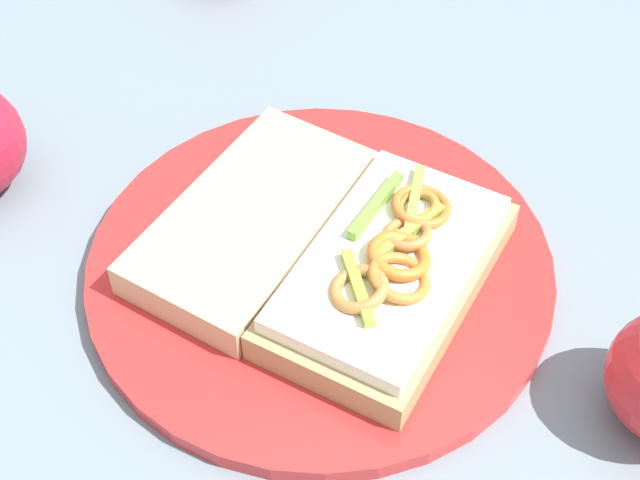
{
  "coord_description": "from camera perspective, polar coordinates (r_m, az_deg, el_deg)",
  "views": [
    {
      "loc": [
        0.15,
        0.35,
        0.47
      ],
      "look_at": [
        0.0,
        0.0,
        0.03
      ],
      "focal_mm": 53.24,
      "sensor_mm": 36.0,
      "label": 1
    }
  ],
  "objects": [
    {
      "name": "plate",
      "position": [
        0.6,
        0.0,
        -1.65
      ],
      "size": [
        0.29,
        0.29,
        0.01
      ],
      "primitive_type": "cylinder",
      "color": "red",
      "rests_on": "ground_plane"
    },
    {
      "name": "ground_plane",
      "position": [
        0.6,
        0.0,
        -2.01
      ],
      "size": [
        2.0,
        2.0,
        0.0
      ],
      "primitive_type": "plane",
      "color": "slate",
      "rests_on": "ground"
    },
    {
      "name": "sandwich",
      "position": [
        0.57,
        4.18,
        -1.88
      ],
      "size": [
        0.2,
        0.18,
        0.04
      ],
      "rotation": [
        0.0,
        0.0,
        0.65
      ],
      "color": "tan",
      "rests_on": "plate"
    },
    {
      "name": "bread_slice_side",
      "position": [
        0.6,
        -3.91,
        1.1
      ],
      "size": [
        0.19,
        0.17,
        0.02
      ],
      "primitive_type": "cube",
      "rotation": [
        0.0,
        0.0,
        0.61
      ],
      "color": "tan",
      "rests_on": "plate"
    }
  ]
}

